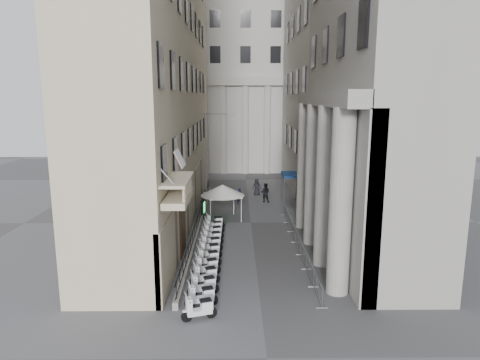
{
  "coord_description": "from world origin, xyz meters",
  "views": [
    {
      "loc": [
        -1.24,
        -15.73,
        10.5
      ],
      "look_at": [
        -0.97,
        15.08,
        4.5
      ],
      "focal_mm": 32.0,
      "sensor_mm": 36.0,
      "label": 1
    }
  ],
  "objects_px": {
    "info_kiosk": "(203,209)",
    "pedestrian_b": "(265,193)",
    "street_lamp": "(209,150)",
    "scooter_0": "(200,320)",
    "pedestrian_a": "(239,196)",
    "security_tent": "(227,191)"
  },
  "relations": [
    {
      "from": "scooter_0",
      "to": "pedestrian_b",
      "type": "relative_size",
      "value": 0.77
    },
    {
      "from": "scooter_0",
      "to": "street_lamp",
      "type": "xyz_separation_m",
      "value": [
        -0.82,
        22.24,
        5.41
      ]
    },
    {
      "from": "info_kiosk",
      "to": "street_lamp",
      "type": "bearing_deg",
      "value": 92.55
    },
    {
      "from": "security_tent",
      "to": "pedestrian_b",
      "type": "distance_m",
      "value": 7.63
    },
    {
      "from": "street_lamp",
      "to": "pedestrian_b",
      "type": "xyz_separation_m",
      "value": [
        5.52,
        1.1,
        -4.44
      ]
    },
    {
      "from": "street_lamp",
      "to": "pedestrian_b",
      "type": "distance_m",
      "value": 7.17
    },
    {
      "from": "scooter_0",
      "to": "pedestrian_a",
      "type": "distance_m",
      "value": 22.54
    },
    {
      "from": "info_kiosk",
      "to": "pedestrian_b",
      "type": "distance_m",
      "value": 8.3
    },
    {
      "from": "info_kiosk",
      "to": "pedestrian_a",
      "type": "xyz_separation_m",
      "value": [
        3.24,
        4.97,
        -0.01
      ]
    },
    {
      "from": "info_kiosk",
      "to": "pedestrian_a",
      "type": "height_order",
      "value": "same"
    },
    {
      "from": "security_tent",
      "to": "street_lamp",
      "type": "distance_m",
      "value": 6.31
    },
    {
      "from": "scooter_0",
      "to": "pedestrian_b",
      "type": "xyz_separation_m",
      "value": [
        4.7,
        23.33,
        0.97
      ]
    },
    {
      "from": "pedestrian_a",
      "to": "pedestrian_b",
      "type": "relative_size",
      "value": 0.84
    },
    {
      "from": "security_tent",
      "to": "pedestrian_a",
      "type": "height_order",
      "value": "security_tent"
    },
    {
      "from": "info_kiosk",
      "to": "pedestrian_b",
      "type": "relative_size",
      "value": 0.84
    },
    {
      "from": "street_lamp",
      "to": "pedestrian_a",
      "type": "height_order",
      "value": "street_lamp"
    },
    {
      "from": "scooter_0",
      "to": "pedestrian_a",
      "type": "bearing_deg",
      "value": -23.19
    },
    {
      "from": "security_tent",
      "to": "info_kiosk",
      "type": "height_order",
      "value": "security_tent"
    },
    {
      "from": "info_kiosk",
      "to": "pedestrian_b",
      "type": "xyz_separation_m",
      "value": [
        5.86,
        5.87,
        0.14
      ]
    },
    {
      "from": "info_kiosk",
      "to": "pedestrian_b",
      "type": "height_order",
      "value": "pedestrian_b"
    },
    {
      "from": "scooter_0",
      "to": "street_lamp",
      "type": "relative_size",
      "value": 0.17
    },
    {
      "from": "info_kiosk",
      "to": "pedestrian_a",
      "type": "relative_size",
      "value": 1.0
    }
  ]
}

